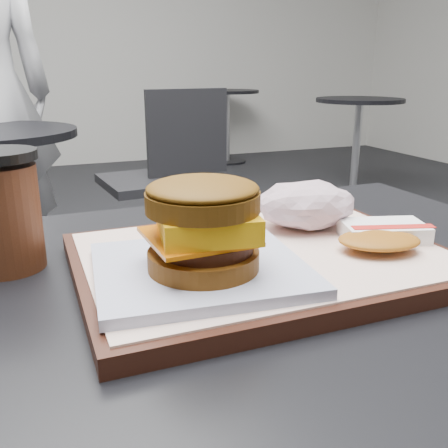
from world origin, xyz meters
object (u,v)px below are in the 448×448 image
Objects in this scene: serving_tray at (263,260)px; customer_table at (246,425)px; crumpled_wrapper at (306,205)px; hash_brown at (382,235)px; coffee_cup at (2,213)px; neighbor_chair at (164,170)px; breakfast_sandwich at (203,236)px.

customer_table is at bearing -155.03° from serving_tray.
serving_tray is at bearing -146.08° from crumpled_wrapper.
hash_brown reaches higher than serving_tray.
customer_table is 0.35m from coffee_cup.
customer_table is 6.42× the size of coffee_cup.
customer_table is at bearing -25.95° from coffee_cup.
customer_table is at bearing 172.54° from hash_brown.
coffee_cup is 1.86m from neighbor_chair.
crumpled_wrapper reaches higher than hash_brown.
serving_tray is at bearing -101.63° from neighbor_chair.
neighbor_chair is (0.29, 1.76, -0.31)m from crumpled_wrapper.
neighbor_chair is (0.62, 1.72, -0.32)m from coffee_cup.
coffee_cup reaches higher than customer_table.
serving_tray is at bearing -22.21° from coffee_cup.
neighbor_chair is at bearing 70.06° from coffee_cup.
serving_tray is at bearing 26.92° from breakfast_sandwich.
neighbor_chair is at bearing 77.81° from customer_table.
serving_tray is 0.13m from hash_brown.
serving_tray is 0.11m from crumpled_wrapper.
customer_table is 0.26m from crumpled_wrapper.
serving_tray is 0.27m from coffee_cup.
neighbor_chair is (0.37, 1.82, -0.27)m from serving_tray.
crumpled_wrapper reaches higher than customer_table.
crumpled_wrapper is at bearing -7.70° from coffee_cup.
serving_tray reaches higher than customer_table.
coffee_cup is at bearing -109.94° from neighbor_chair.
breakfast_sandwich is at bearing -149.38° from crumpled_wrapper.
breakfast_sandwich is at bearing -152.43° from customer_table.
breakfast_sandwich is 1.70× the size of crumpled_wrapper.
customer_table is 0.20m from serving_tray.
coffee_cup is at bearing 172.30° from crumpled_wrapper.
neighbor_chair is at bearing 76.25° from breakfast_sandwich.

